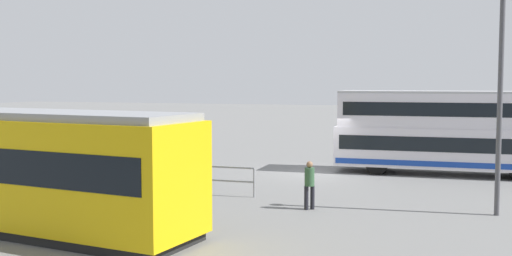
% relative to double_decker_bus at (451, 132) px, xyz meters
% --- Properties ---
extents(ground_plane, '(160.00, 160.00, 0.00)m').
position_rel_double_decker_bus_xyz_m(ground_plane, '(5.52, 1.72, -1.91)').
color(ground_plane, slate).
extents(double_decker_bus, '(10.23, 2.76, 3.73)m').
position_rel_double_decker_bus_xyz_m(double_decker_bus, '(0.00, 0.00, 0.00)').
color(double_decker_bus, silver).
rests_on(double_decker_bus, ground).
extents(pedestrian_near_railing, '(0.42, 0.42, 1.64)m').
position_rel_double_decker_bus_xyz_m(pedestrian_near_railing, '(9.34, 6.13, -0.97)').
color(pedestrian_near_railing, black).
rests_on(pedestrian_near_railing, ground).
extents(pedestrian_crossing, '(0.45, 0.45, 1.58)m').
position_rel_double_decker_bus_xyz_m(pedestrian_crossing, '(4.17, 9.34, -1.01)').
color(pedestrian_crossing, black).
rests_on(pedestrian_crossing, ground).
extents(pedestrian_railing, '(8.56, 0.29, 1.08)m').
position_rel_double_decker_bus_xyz_m(pedestrian_railing, '(10.79, 8.06, -1.17)').
color(pedestrian_railing, gray).
rests_on(pedestrian_railing, ground).
extents(info_sign, '(1.09, 0.12, 2.30)m').
position_rel_double_decker_bus_xyz_m(info_sign, '(16.65, 7.16, -0.33)').
color(info_sign, slate).
rests_on(info_sign, ground).
extents(street_lamp, '(0.36, 0.36, 7.05)m').
position_rel_double_decker_bus_xyz_m(street_lamp, '(-1.55, 8.31, 2.19)').
color(street_lamp, '#4C4C51').
rests_on(street_lamp, ground).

